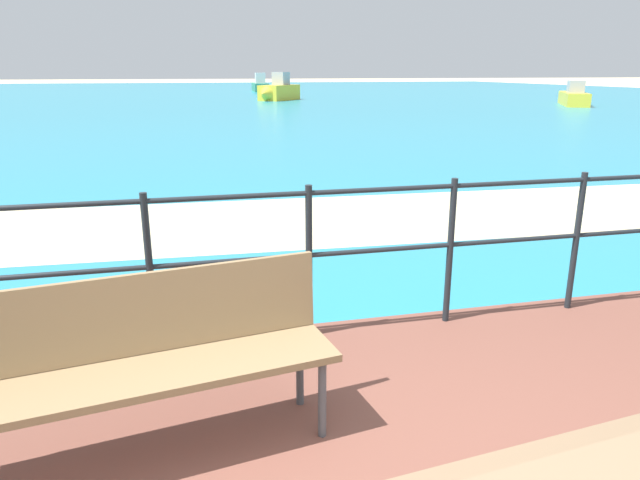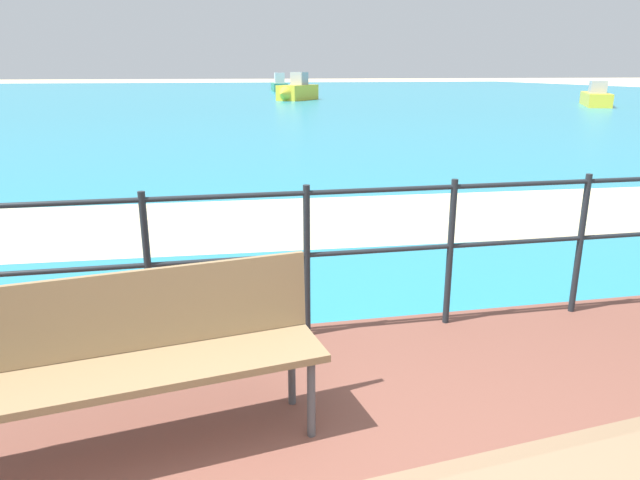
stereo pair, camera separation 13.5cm
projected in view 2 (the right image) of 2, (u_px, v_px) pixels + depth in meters
name	position (u px, v px, depth m)	size (l,w,h in m)	color
sea_water	(210.00, 97.00, 39.12)	(90.00, 90.00, 0.01)	teal
beach_strip	(260.00, 222.00, 6.85)	(54.00, 2.40, 0.01)	beige
park_bench	(129.00, 348.00, 2.56)	(1.77, 0.68, 0.82)	#8C704C
railing_fence	(307.00, 245.00, 3.64)	(5.94, 0.04, 1.01)	#1E2328
boat_near	(297.00, 91.00, 34.25)	(2.99, 3.40, 1.62)	yellow
boat_mid	(595.00, 97.00, 29.10)	(3.25, 4.81, 1.23)	yellow
boat_far	(279.00, 86.00, 48.30)	(1.31, 4.25, 1.52)	#338466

